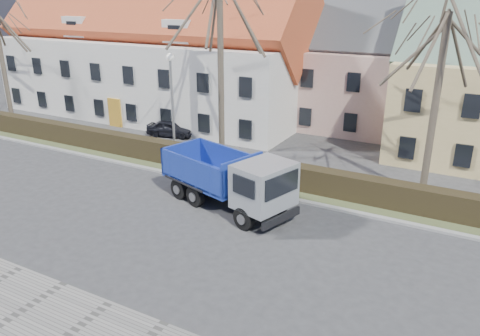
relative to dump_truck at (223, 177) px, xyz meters
The scene contains 14 objects.
ground 3.34m from the dump_truck, 122.07° to the right, with size 120.00×120.00×0.00m, color #353537.
sidewalk_near 11.25m from the dump_truck, 98.22° to the right, with size 80.00×5.00×0.08m, color gray.
curb_far 2.96m from the dump_truck, 127.81° to the left, with size 80.00×0.30×0.12m, color gray.
grass_strip 4.23m from the dump_truck, 113.57° to the left, with size 80.00×3.00×0.10m, color #434E2C.
hedge 3.89m from the dump_truck, 114.78° to the left, with size 60.00×0.90×1.30m, color black.
building_white 20.12m from the dump_truck, 137.33° to the left, with size 26.80×10.80×9.50m, color silver, non-canonical shape.
building_pink 17.80m from the dump_truck, 82.15° to the left, with size 10.80×8.80×8.00m, color tan, non-canonical shape.
tree_0 24.58m from the dump_truck, 165.83° to the left, with size 7.20×7.20×9.90m, color #4A4033, non-canonical shape.
tree_1 8.49m from the dump_truck, 121.12° to the left, with size 9.20×9.20×12.65m, color #4A4033, non-canonical shape.
tree_2 11.06m from the dump_truck, 35.32° to the left, with size 8.00×8.00×11.00m, color #4A4033, non-canonical shape.
dump_truck is the anchor object (origin of this frame).
streetlight 7.80m from the dump_truck, 144.02° to the left, with size 0.51×0.51×6.57m, color gray, non-canonical shape.
cart_frame 4.45m from the dump_truck, 148.22° to the left, with size 0.79×0.45×0.72m, color silver, non-canonical shape.
parked_car_a 12.43m from the dump_truck, 138.25° to the left, with size 1.39×3.45×1.18m, color black.
Camera 1 is at (12.25, -15.47, 9.78)m, focal length 35.00 mm.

